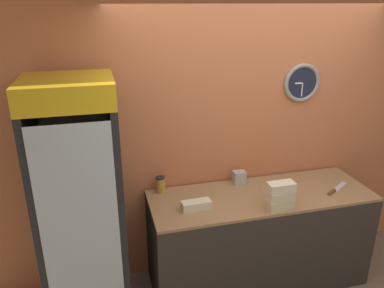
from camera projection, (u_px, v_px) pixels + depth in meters
name	position (u px, v px, depth m)	size (l,w,h in m)	color
wall_back	(248.00, 134.00, 3.50)	(5.20, 0.09, 2.70)	#D17547
prep_counter	(258.00, 238.00, 3.47)	(1.98, 0.68, 0.92)	#332D28
beverage_cooler	(81.00, 195.00, 2.92)	(0.63, 0.68, 2.04)	black
sandwich_stack_bottom	(279.00, 204.00, 3.07)	(0.23, 0.13, 0.08)	beige
sandwich_stack_middle	(280.00, 196.00, 3.04)	(0.23, 0.12, 0.08)	beige
sandwich_stack_top	(281.00, 187.00, 3.01)	(0.22, 0.11, 0.08)	beige
sandwich_flat_left	(196.00, 205.00, 3.06)	(0.24, 0.10, 0.07)	beige
chefs_knife	(335.00, 190.00, 3.37)	(0.31, 0.21, 0.02)	silver
condiment_jar	(161.00, 185.00, 3.32)	(0.09, 0.09, 0.15)	gold
napkin_dispenser	(239.00, 177.00, 3.49)	(0.11, 0.09, 0.12)	#B7B2AD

